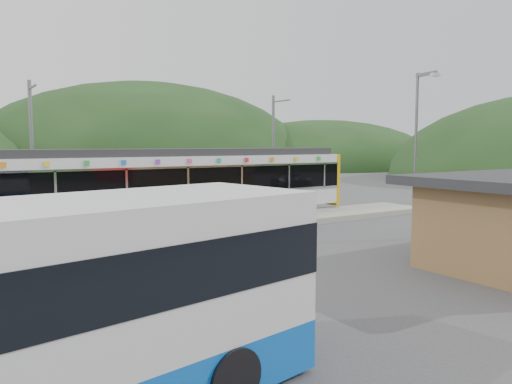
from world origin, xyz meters
TOP-DOWN VIEW (x-y plane):
  - ground at (0.00, 0.00)m, footprint 120.00×120.00m
  - hills at (6.19, 5.29)m, footprint 146.00×149.00m
  - platform at (0.00, 3.30)m, footprint 26.00×3.20m
  - yellow_line at (0.00, 2.00)m, footprint 26.00×0.10m
  - train at (-1.28, 6.00)m, footprint 20.44×3.01m
  - catenary_mast_west at (-7.00, 8.56)m, footprint 0.18×1.80m
  - catenary_mast_east at (7.00, 8.56)m, footprint 0.18×1.80m
  - lamp_post at (5.76, -3.61)m, footprint 0.38×1.22m

SIDE VIEW (x-z plane):
  - ground at x=0.00m, z-range 0.00..0.00m
  - hills at x=6.19m, z-range -13.00..13.00m
  - platform at x=0.00m, z-range 0.00..0.30m
  - yellow_line at x=0.00m, z-range 0.30..0.31m
  - train at x=-1.28m, z-range 0.19..3.93m
  - catenary_mast_west at x=-7.00m, z-range 0.15..7.15m
  - catenary_mast_east at x=7.00m, z-range 0.15..7.15m
  - lamp_post at x=5.76m, z-range 0.64..7.52m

